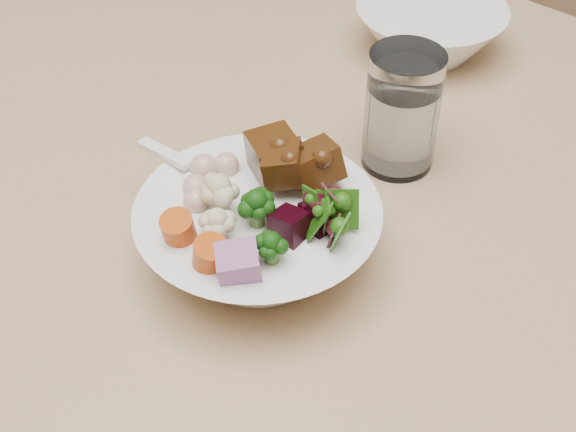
{
  "coord_description": "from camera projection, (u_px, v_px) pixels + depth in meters",
  "views": [
    {
      "loc": [
        0.16,
        -0.25,
        1.21
      ],
      "look_at": [
        -0.08,
        0.12,
        0.79
      ],
      "focal_mm": 50.0,
      "sensor_mm": 36.0,
      "label": 1
    }
  ],
  "objects": [
    {
      "name": "soup_spoon",
      "position": [
        190.0,
        174.0,
        0.65
      ],
      "size": [
        0.09,
        0.04,
        0.02
      ],
      "rotation": [
        0.0,
        0.0,
        -0.21
      ],
      "color": "white",
      "rests_on": "food_bowl"
    },
    {
      "name": "side_bowl",
      "position": [
        430.0,
        30.0,
        0.88
      ],
      "size": [
        0.16,
        0.16,
        0.05
      ],
      "primitive_type": null,
      "color": "white",
      "rests_on": "dining_table"
    },
    {
      "name": "water_glass",
      "position": [
        402.0,
        115.0,
        0.72
      ],
      "size": [
        0.07,
        0.07,
        0.11
      ],
      "color": "silver",
      "rests_on": "dining_table"
    },
    {
      "name": "food_bowl",
      "position": [
        261.0,
        231.0,
        0.64
      ],
      "size": [
        0.19,
        0.19,
        0.11
      ],
      "color": "white",
      "rests_on": "dining_table"
    },
    {
      "name": "dining_table",
      "position": [
        521.0,
        364.0,
        0.68
      ],
      "size": [
        1.66,
        1.07,
        0.73
      ],
      "rotation": [
        0.0,
        0.0,
        -0.13
      ],
      "color": "tan",
      "rests_on": "ground"
    }
  ]
}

